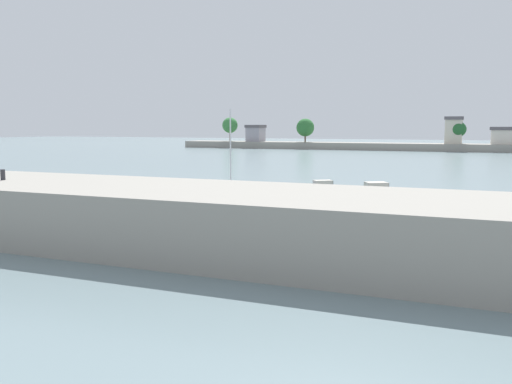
{
  "coord_description": "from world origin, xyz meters",
  "views": [
    {
      "loc": [
        13.0,
        -27.71,
        5.52
      ],
      "look_at": [
        -2.07,
        8.85,
        0.7
      ],
      "focal_mm": 38.19,
      "sensor_mm": 36.0,
      "label": 1
    }
  ],
  "objects_px": {
    "moored_boat_0": "(88,191)",
    "moored_boat_2": "(233,198)",
    "mooring_bollard": "(3,175)",
    "moored_boat_4": "(374,198)",
    "mooring_buoy_1": "(451,208)",
    "moored_boat_1": "(158,191)",
    "moored_boat_3": "(318,194)",
    "mooring_buoy_0": "(370,213)"
  },
  "relations": [
    {
      "from": "mooring_buoy_1",
      "to": "moored_boat_2",
      "type": "bearing_deg",
      "value": -168.75
    },
    {
      "from": "moored_boat_1",
      "to": "moored_boat_4",
      "type": "relative_size",
      "value": 1.17
    },
    {
      "from": "mooring_bollard",
      "to": "mooring_buoy_1",
      "type": "bearing_deg",
      "value": 38.4
    },
    {
      "from": "mooring_buoy_1",
      "to": "mooring_buoy_0",
      "type": "bearing_deg",
      "value": -136.86
    },
    {
      "from": "moored_boat_1",
      "to": "moored_boat_3",
      "type": "bearing_deg",
      "value": -14.48
    },
    {
      "from": "mooring_bollard",
      "to": "moored_boat_3",
      "type": "relative_size",
      "value": 0.16
    },
    {
      "from": "moored_boat_1",
      "to": "moored_boat_2",
      "type": "bearing_deg",
      "value": -34.81
    },
    {
      "from": "mooring_buoy_0",
      "to": "moored_boat_3",
      "type": "bearing_deg",
      "value": 132.92
    },
    {
      "from": "moored_boat_0",
      "to": "moored_boat_4",
      "type": "height_order",
      "value": "moored_boat_0"
    },
    {
      "from": "moored_boat_1",
      "to": "moored_boat_2",
      "type": "distance_m",
      "value": 6.57
    },
    {
      "from": "mooring_bollard",
      "to": "moored_boat_4",
      "type": "bearing_deg",
      "value": 45.23
    },
    {
      "from": "mooring_bollard",
      "to": "moored_boat_4",
      "type": "xyz_separation_m",
      "value": [
        16.11,
        16.24,
        -2.37
      ]
    },
    {
      "from": "moored_boat_0",
      "to": "mooring_buoy_1",
      "type": "relative_size",
      "value": 13.79
    },
    {
      "from": "moored_boat_1",
      "to": "mooring_buoy_1",
      "type": "xyz_separation_m",
      "value": [
        20.98,
        2.39,
        -0.41
      ]
    },
    {
      "from": "mooring_bollard",
      "to": "moored_boat_2",
      "type": "bearing_deg",
      "value": 64.34
    },
    {
      "from": "moored_boat_0",
      "to": "mooring_buoy_1",
      "type": "distance_m",
      "value": 26.16
    },
    {
      "from": "mooring_bollard",
      "to": "moored_boat_4",
      "type": "relative_size",
      "value": 0.15
    },
    {
      "from": "mooring_bollard",
      "to": "moored_boat_3",
      "type": "distance_m",
      "value": 21.36
    },
    {
      "from": "moored_boat_4",
      "to": "moored_boat_2",
      "type": "bearing_deg",
      "value": 163.51
    },
    {
      "from": "moored_boat_4",
      "to": "mooring_buoy_1",
      "type": "relative_size",
      "value": 9.76
    },
    {
      "from": "moored_boat_0",
      "to": "mooring_buoy_0",
      "type": "distance_m",
      "value": 21.27
    },
    {
      "from": "mooring_buoy_0",
      "to": "moored_boat_4",
      "type": "bearing_deg",
      "value": 96.98
    },
    {
      "from": "moored_boat_1",
      "to": "mooring_buoy_1",
      "type": "bearing_deg",
      "value": -24.14
    },
    {
      "from": "moored_boat_1",
      "to": "mooring_buoy_0",
      "type": "bearing_deg",
      "value": -36.98
    },
    {
      "from": "moored_boat_3",
      "to": "mooring_bollard",
      "type": "bearing_deg",
      "value": -158.68
    },
    {
      "from": "moored_boat_1",
      "to": "moored_boat_4",
      "type": "distance_m",
      "value": 16.13
    },
    {
      "from": "moored_boat_4",
      "to": "mooring_buoy_0",
      "type": "xyz_separation_m",
      "value": [
        0.46,
        -3.76,
        -0.47
      ]
    },
    {
      "from": "mooring_buoy_0",
      "to": "moored_boat_1",
      "type": "bearing_deg",
      "value": 173.66
    },
    {
      "from": "mooring_bollard",
      "to": "moored_boat_0",
      "type": "xyz_separation_m",
      "value": [
        -4.7,
        12.22,
        -2.4
      ]
    },
    {
      "from": "moored_boat_0",
      "to": "mooring_buoy_1",
      "type": "height_order",
      "value": "moored_boat_0"
    },
    {
      "from": "moored_boat_2",
      "to": "moored_boat_4",
      "type": "distance_m",
      "value": 9.77
    },
    {
      "from": "moored_boat_0",
      "to": "moored_boat_4",
      "type": "xyz_separation_m",
      "value": [
        20.81,
        4.01,
        0.03
      ]
    },
    {
      "from": "moored_boat_0",
      "to": "moored_boat_2",
      "type": "relative_size",
      "value": 0.78
    },
    {
      "from": "moored_boat_0",
      "to": "moored_boat_2",
      "type": "bearing_deg",
      "value": 5.87
    },
    {
      "from": "moored_boat_0",
      "to": "moored_boat_1",
      "type": "xyz_separation_m",
      "value": [
        4.8,
        2.08,
        -0.02
      ]
    },
    {
      "from": "moored_boat_2",
      "to": "moored_boat_3",
      "type": "height_order",
      "value": "moored_boat_2"
    },
    {
      "from": "moored_boat_2",
      "to": "moored_boat_4",
      "type": "height_order",
      "value": "moored_boat_2"
    },
    {
      "from": "moored_boat_3",
      "to": "mooring_buoy_1",
      "type": "relative_size",
      "value": 9.27
    },
    {
      "from": "mooring_bollard",
      "to": "moored_boat_2",
      "type": "distance_m",
      "value": 15.56
    },
    {
      "from": "moored_boat_2",
      "to": "mooring_buoy_1",
      "type": "xyz_separation_m",
      "value": [
        14.43,
        2.87,
        -0.23
      ]
    },
    {
      "from": "moored_boat_1",
      "to": "mooring_buoy_1",
      "type": "distance_m",
      "value": 21.12
    },
    {
      "from": "moored_boat_2",
      "to": "mooring_buoy_1",
      "type": "distance_m",
      "value": 14.71
    }
  ]
}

